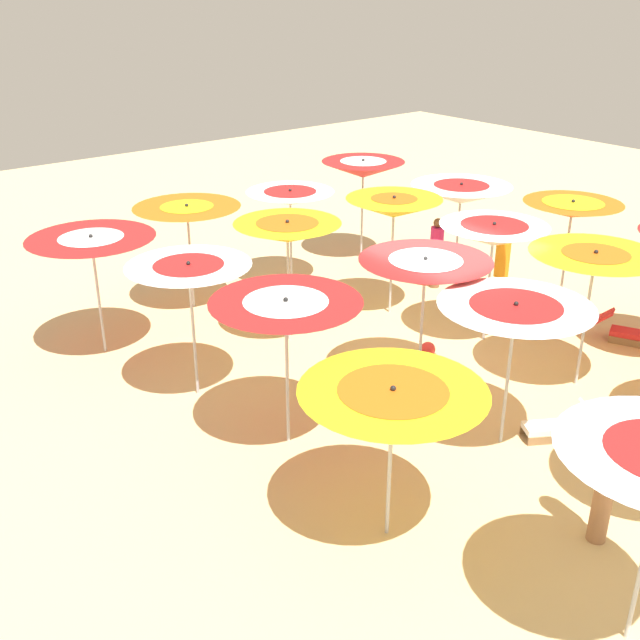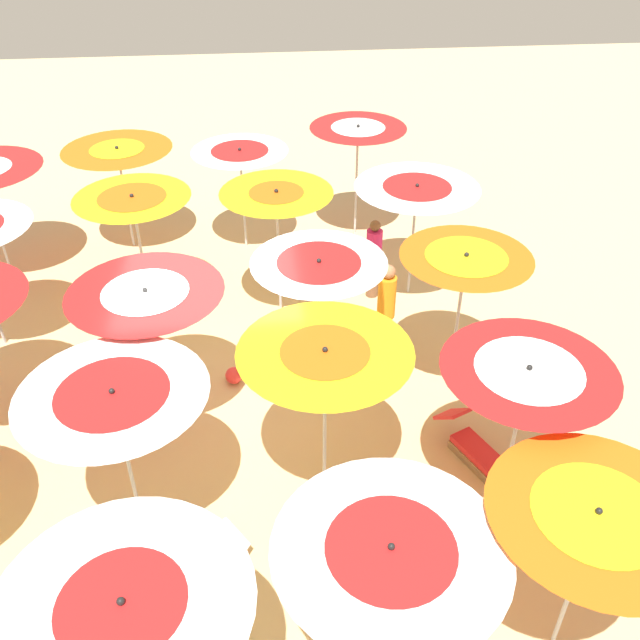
% 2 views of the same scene
% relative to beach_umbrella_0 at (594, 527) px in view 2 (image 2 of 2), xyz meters
% --- Properties ---
extents(ground, '(41.44, 41.44, 0.04)m').
position_rel_beach_umbrella_0_xyz_m(ground, '(-3.81, 4.40, -2.02)').
color(ground, '#D1B57F').
extents(beach_umbrella_0, '(2.15, 2.15, 2.27)m').
position_rel_beach_umbrella_0_xyz_m(beach_umbrella_0, '(0.00, 0.00, 0.00)').
color(beach_umbrella_0, '#B2B2B7').
rests_on(beach_umbrella_0, ground).
extents(beach_umbrella_1, '(2.07, 2.07, 2.46)m').
position_rel_beach_umbrella_0_xyz_m(beach_umbrella_1, '(-0.04, 1.91, 0.22)').
color(beach_umbrella_1, '#B2B2B7').
rests_on(beach_umbrella_1, ground).
extents(beach_umbrella_2, '(1.95, 1.95, 2.49)m').
position_rel_beach_umbrella_0_xyz_m(beach_umbrella_2, '(-0.09, 4.46, 0.28)').
color(beach_umbrella_2, '#B2B2B7').
rests_on(beach_umbrella_2, ground).
extents(beach_umbrella_3, '(2.27, 2.27, 2.31)m').
position_rel_beach_umbrella_0_xyz_m(beach_umbrella_3, '(-0.21, 7.24, 0.04)').
color(beach_umbrella_3, '#B2B2B7').
rests_on(beach_umbrella_3, ground).
extents(beach_umbrella_4, '(2.01, 2.01, 2.51)m').
position_rel_beach_umbrella_0_xyz_m(beach_umbrella_4, '(-0.93, 9.75, 0.26)').
color(beach_umbrella_4, '#B2B2B7').
rests_on(beach_umbrella_4, ground).
extents(beach_umbrella_5, '(2.25, 2.25, 2.19)m').
position_rel_beach_umbrella_0_xyz_m(beach_umbrella_5, '(-2.02, -0.15, -0.06)').
color(beach_umbrella_5, '#B2B2B7').
rests_on(beach_umbrella_5, ground).
extents(beach_umbrella_6, '(2.16, 2.16, 2.46)m').
position_rel_beach_umbrella_0_xyz_m(beach_umbrella_6, '(-2.36, 2.47, 0.24)').
color(beach_umbrella_6, '#B2B2B7').
rests_on(beach_umbrella_6, ground).
extents(beach_umbrella_7, '(2.02, 2.02, 2.39)m').
position_rel_beach_umbrella_0_xyz_m(beach_umbrella_7, '(-2.22, 4.66, 0.14)').
color(beach_umbrella_7, '#B2B2B7').
rests_on(beach_umbrella_7, ground).
extents(beach_umbrella_8, '(1.95, 1.95, 2.53)m').
position_rel_beach_umbrella_0_xyz_m(beach_umbrella_8, '(-2.74, 6.78, 0.28)').
color(beach_umbrella_8, '#B2B2B7').
rests_on(beach_umbrella_8, ground).
extents(beach_umbrella_9, '(1.96, 1.96, 2.24)m').
position_rel_beach_umbrella_0_xyz_m(beach_umbrella_9, '(-3.37, 9.42, 0.03)').
color(beach_umbrella_9, '#B2B2B7').
rests_on(beach_umbrella_9, ground).
extents(beach_umbrella_10, '(2.16, 2.16, 2.56)m').
position_rel_beach_umbrella_0_xyz_m(beach_umbrella_10, '(-4.32, -0.71, 0.30)').
color(beach_umbrella_10, '#B2B2B7').
rests_on(beach_umbrella_10, ground).
extents(beach_umbrella_11, '(2.23, 2.23, 2.33)m').
position_rel_beach_umbrella_0_xyz_m(beach_umbrella_11, '(-4.84, 2.12, 0.06)').
color(beach_umbrella_11, '#B2B2B7').
rests_on(beach_umbrella_11, ground).
extents(beach_umbrella_12, '(2.16, 2.16, 2.42)m').
position_rel_beach_umbrella_0_xyz_m(beach_umbrella_12, '(-4.66, 4.06, 0.15)').
color(beach_umbrella_12, '#B2B2B7').
rests_on(beach_umbrella_12, ground).
extents(beach_umbrella_13, '(2.01, 2.01, 2.43)m').
position_rel_beach_umbrella_0_xyz_m(beach_umbrella_13, '(-5.19, 7.05, 0.19)').
color(beach_umbrella_13, '#B2B2B7').
rests_on(beach_umbrella_13, ground).
extents(beach_umbrella_14, '(2.21, 2.21, 2.28)m').
position_rel_beach_umbrella_0_xyz_m(beach_umbrella_14, '(-5.82, 9.65, 0.06)').
color(beach_umbrella_14, '#B2B2B7').
rests_on(beach_umbrella_14, ground).
extents(lounger_1, '(1.23, 0.94, 0.60)m').
position_rel_beach_umbrella_0_xyz_m(lounger_1, '(-4.06, 1.64, -1.80)').
color(lounger_1, olive).
rests_on(lounger_1, ground).
extents(lounger_2, '(0.90, 1.36, 0.60)m').
position_rel_beach_umbrella_0_xyz_m(lounger_2, '(-0.15, 2.83, -1.79)').
color(lounger_2, olive).
rests_on(lounger_2, ground).
extents(beachgoer_0, '(0.30, 0.30, 1.62)m').
position_rel_beach_umbrella_0_xyz_m(beachgoer_0, '(-0.94, 7.20, -1.16)').
color(beachgoer_0, brown).
rests_on(beachgoer_0, ground).
extents(beachgoer_2, '(0.30, 0.30, 1.83)m').
position_rel_beach_umbrella_0_xyz_m(beachgoer_2, '(-1.05, 5.29, -1.04)').
color(beachgoer_2, '#A3704C').
rests_on(beachgoer_2, ground).
extents(beach_ball, '(0.28, 0.28, 0.28)m').
position_rel_beach_umbrella_0_xyz_m(beach_ball, '(-3.62, 4.83, -1.86)').
color(beach_ball, red).
rests_on(beach_ball, ground).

